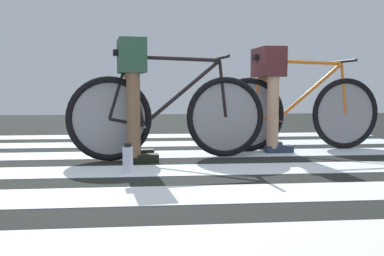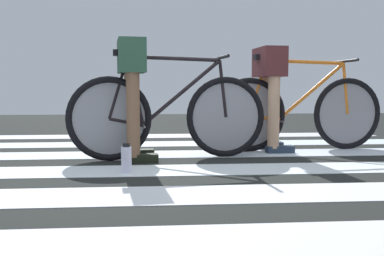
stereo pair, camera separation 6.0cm
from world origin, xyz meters
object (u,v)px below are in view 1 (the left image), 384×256
cyclist_2_of_2 (268,85)px  water_bottle (128,159)px  bicycle_2_of_2 (298,111)px  cyclist_1_of_2 (132,83)px  bicycle_1_of_2 (169,115)px

cyclist_2_of_2 → water_bottle: (-1.30, -0.98, -0.55)m
water_bottle → bicycle_2_of_2: bearing=31.9°
cyclist_1_of_2 → bicycle_2_of_2: cyclist_1_of_2 is taller
cyclist_2_of_2 → water_bottle: 1.72m
water_bottle → cyclist_1_of_2: bearing=88.5°
cyclist_1_of_2 → bicycle_1_of_2: bearing=0.0°
cyclist_1_of_2 → water_bottle: 0.79m
cyclist_1_of_2 → cyclist_2_of_2: bearing=10.5°
bicycle_1_of_2 → water_bottle: bearing=-125.9°
bicycle_2_of_2 → cyclist_2_of_2: (-0.31, -0.03, 0.26)m
cyclist_1_of_2 → bicycle_2_of_2: (1.60, 0.45, -0.28)m
bicycle_2_of_2 → cyclist_2_of_2: cyclist_2_of_2 is taller
cyclist_1_of_2 → bicycle_2_of_2: bearing=8.2°
bicycle_1_of_2 → cyclist_1_of_2: 0.42m
bicycle_2_of_2 → water_bottle: size_ratio=8.04×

